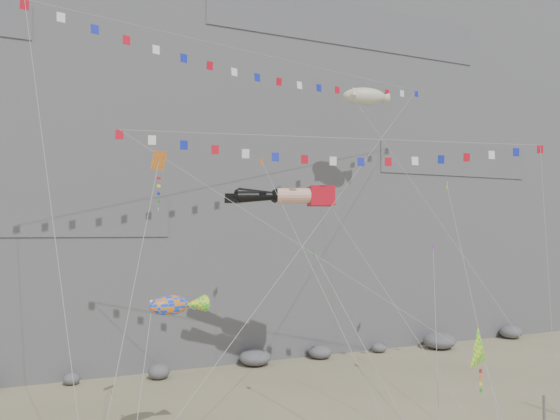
# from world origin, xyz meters

# --- Properties ---
(cliff) EXTENTS (80.00, 28.00, 50.00)m
(cliff) POSITION_xyz_m (0.00, 32.00, 25.00)
(cliff) COLOR slate
(cliff) RESTS_ON ground
(talus_boulders) EXTENTS (60.00, 3.00, 1.20)m
(talus_boulders) POSITION_xyz_m (0.00, 17.00, 0.60)
(talus_boulders) COLOR slate
(talus_boulders) RESTS_ON ground
(legs_kite) EXTENTS (7.84, 17.42, 19.66)m
(legs_kite) POSITION_xyz_m (-1.02, 7.76, 13.25)
(legs_kite) COLOR red
(legs_kite) RESTS_ON ground
(flag_banner_upper) EXTENTS (31.04, 17.63, 29.94)m
(flag_banner_upper) POSITION_xyz_m (-1.68, 10.19, 23.25)
(flag_banner_upper) COLOR red
(flag_banner_upper) RESTS_ON ground
(flag_banner_lower) EXTENTS (27.14, 8.55, 21.02)m
(flag_banner_lower) POSITION_xyz_m (1.49, 4.74, 16.78)
(flag_banner_lower) COLOR red
(flag_banner_lower) RESTS_ON ground
(harlequin_kite) EXTENTS (4.74, 6.85, 15.88)m
(harlequin_kite) POSITION_xyz_m (-10.94, 1.74, 14.33)
(harlequin_kite) COLOR red
(harlequin_kite) RESTS_ON ground
(fish_windsock) EXTENTS (4.74, 6.84, 9.75)m
(fish_windsock) POSITION_xyz_m (-10.43, 1.43, 7.33)
(fish_windsock) COLOR orange
(fish_windsock) RESTS_ON ground
(delta_kite) EXTENTS (2.49, 4.59, 7.02)m
(delta_kite) POSITION_xyz_m (3.13, -4.75, 5.16)
(delta_kite) COLOR yellow
(delta_kite) RESTS_ON ground
(blimp_windsock) EXTENTS (7.16, 16.35, 26.93)m
(blimp_windsock) POSITION_xyz_m (7.73, 12.51, 21.86)
(blimp_windsock) COLOR beige
(blimp_windsock) RESTS_ON ground
(small_kite_a) EXTENTS (1.93, 15.01, 21.23)m
(small_kite_a) POSITION_xyz_m (-2.57, 8.64, 15.17)
(small_kite_a) COLOR orange
(small_kite_a) RESTS_ON ground
(small_kite_b) EXTENTS (7.70, 9.59, 15.00)m
(small_kite_b) POSITION_xyz_m (7.93, 4.45, 9.60)
(small_kite_b) COLOR purple
(small_kite_b) RESTS_ON ground
(small_kite_c) EXTENTS (1.84, 9.63, 13.35)m
(small_kite_c) POSITION_xyz_m (-2.21, 1.94, 9.53)
(small_kite_c) COLOR #209B17
(small_kite_c) RESTS_ON ground
(small_kite_d) EXTENTS (8.95, 14.18, 21.28)m
(small_kite_d) POSITION_xyz_m (10.95, 6.46, 14.08)
(small_kite_d) COLOR yellow
(small_kite_d) RESTS_ON ground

